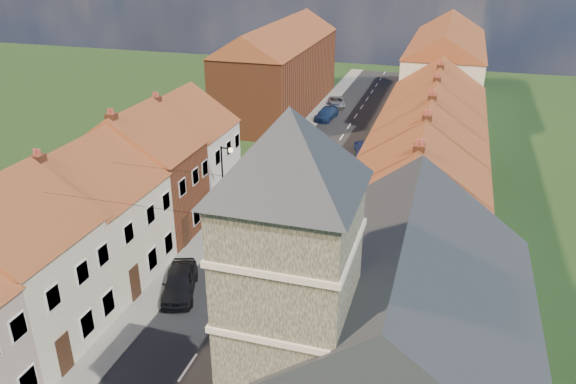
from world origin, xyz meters
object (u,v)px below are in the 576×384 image
at_px(car_near, 180,282).
at_px(car_distant, 337,102).
at_px(car_far, 326,114).
at_px(lamppost, 224,182).
at_px(church, 383,342).
at_px(car_far_b, 365,148).
at_px(car_mid, 227,236).
at_px(pedestrian_right, 304,338).

relative_size(car_near, car_distant, 1.11).
relative_size(car_far, car_distant, 1.13).
bearing_deg(car_distant, lamppost, -108.35).
xyz_separation_m(church, car_near, (-12.56, 8.28, -5.12)).
xyz_separation_m(car_far, car_far_b, (6.21, -10.29, 0.03)).
distance_m(lamppost, car_far, 28.01).
relative_size(lamppost, car_far, 1.33).
xyz_separation_m(car_mid, car_far_b, (5.92, 20.05, -0.04)).
distance_m(church, car_far, 46.51).
height_order(car_distant, pedestrian_right, pedestrian_right).
bearing_deg(pedestrian_right, car_mid, -39.38).
relative_size(car_near, car_far, 0.98).
xyz_separation_m(lamppost, pedestrian_right, (8.91, -11.38, -2.59)).
relative_size(lamppost, pedestrian_right, 3.60).
bearing_deg(church, pedestrian_right, 128.82).
distance_m(lamppost, car_distant, 33.63).
bearing_deg(lamppost, car_mid, -66.26).
height_order(church, car_distant, church).
bearing_deg(car_near, pedestrian_right, -39.15).
bearing_deg(car_far_b, car_near, 61.96).
height_order(church, pedestrian_right, church).
bearing_deg(car_near, car_distant, 70.39).
distance_m(car_mid, pedestrian_right, 11.84).
xyz_separation_m(pedestrian_right, car_far_b, (-1.90, 28.94, -0.27)).
distance_m(car_far, pedestrian_right, 40.06).
relative_size(car_mid, car_far_b, 0.93).
height_order(car_mid, car_far, car_mid).
relative_size(church, car_distant, 3.79).
height_order(car_near, pedestrian_right, pedestrian_right).
bearing_deg(car_far, pedestrian_right, -72.78).
distance_m(lamppost, car_mid, 3.91).
distance_m(church, pedestrian_right, 8.39).
bearing_deg(car_far, church, -68.94).
bearing_deg(car_mid, car_far_b, 55.25).
xyz_separation_m(church, car_far, (-12.37, 44.52, -5.22)).
bearing_deg(car_near, car_far_b, 56.78).
bearing_deg(car_near, lamppost, 74.80).
distance_m(car_distant, pedestrian_right, 45.60).
relative_size(lamppost, car_mid, 1.36).
height_order(car_far, car_distant, car_far).
distance_m(lamppost, car_far_b, 19.13).
bearing_deg(car_near, car_far, 70.33).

